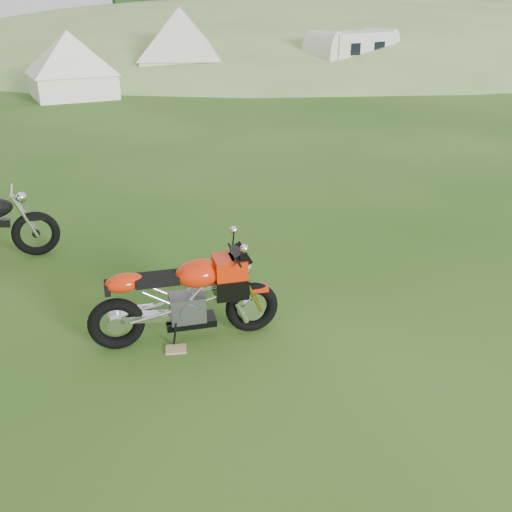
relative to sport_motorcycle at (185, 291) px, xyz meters
name	(u,v)px	position (x,y,z in m)	size (l,w,h in m)	color
ground	(273,305)	(1.19, 0.30, -0.59)	(120.00, 120.00, 0.00)	#19440E
hillside	(328,44)	(25.19, 40.30, -0.59)	(80.00, 64.00, 8.00)	#648A46
hedgerow	(328,44)	(25.19, 40.30, -0.59)	(36.00, 1.20, 8.60)	black
sport_motorcycle	(185,291)	(0.00, 0.00, 0.00)	(1.96, 0.49, 1.18)	red
plywood_board	(176,349)	(-0.18, -0.17, -0.58)	(0.22, 0.18, 0.02)	tan
tent_left	(70,63)	(1.16, 18.27, 0.66)	(2.89, 2.89, 2.50)	white
tent_mid	(181,48)	(6.29, 20.87, 0.88)	(3.40, 3.40, 2.94)	silver
caravan	(352,56)	(13.60, 18.27, 0.50)	(4.64, 2.07, 2.17)	silver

